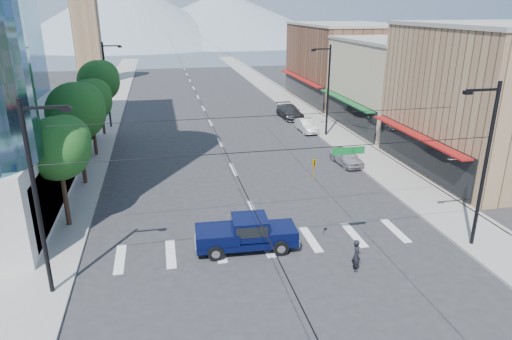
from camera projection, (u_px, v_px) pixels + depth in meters
The scene contains 21 objects.
ground at pixel (276, 257), 23.88m from camera, with size 160.00×160.00×0.00m, color #28282B.
sidewalk_left at pixel (108, 109), 58.36m from camera, with size 4.00×120.00×0.15m, color gray.
sidewalk_right at pixel (289, 101), 63.02m from camera, with size 4.00×120.00×0.15m, color gray.
shop_near at pixel (497, 101), 35.12m from camera, with size 12.00×14.00×11.00m, color #8C6B4C.
shop_mid at pixel (404, 85), 48.35m from camera, with size 12.00×14.00×9.00m, color tan.
shop_far at pixel (345, 63), 62.91m from camera, with size 12.00×18.00×10.00m, color brown.
clock_tower at pixel (85, 18), 74.18m from camera, with size 4.80×4.80×20.40m.
mountain_left at pixel (125, 11), 155.39m from camera, with size 80.00×80.00×22.00m, color gray.
mountain_right at pixel (223, 16), 172.08m from camera, with size 90.00×90.00×18.00m, color gray.
tree_near at pixel (60, 146), 25.66m from camera, with size 3.65×3.64×6.71m.
tree_midnear at pixel (78, 110), 31.90m from camera, with size 4.09×4.09×7.52m.
tree_midfar at pixel (92, 99), 38.55m from camera, with size 3.65×3.64×6.71m.
tree_far at pixel (100, 80), 44.80m from camera, with size 4.09×4.09×7.52m.
signal_rig at pixel (287, 181), 21.43m from camera, with size 21.80×0.20×9.00m.
lamp_pole_nw at pixel (108, 82), 47.77m from camera, with size 2.00×0.25×9.00m.
lamp_pole_ne at pixel (327, 87), 44.54m from camera, with size 2.00×0.25×9.00m.
pickup_truck at pixel (246, 233), 24.40m from camera, with size 5.59×2.38×1.86m.
pedestrian at pixel (356, 255), 22.44m from camera, with size 0.62×0.40×1.69m, color black.
parked_car_near at pixel (347, 157), 37.73m from camera, with size 1.60×3.97×1.35m, color #B1B0B5.
parked_car_mid at pixel (306, 125), 47.69m from camera, with size 1.41×4.03×1.33m, color silver.
parked_car_far at pixel (290, 112), 53.51m from camera, with size 2.13×5.25×1.52m, color #2F2F31.
Camera 1 is at (-5.35, -20.26, 12.38)m, focal length 32.00 mm.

